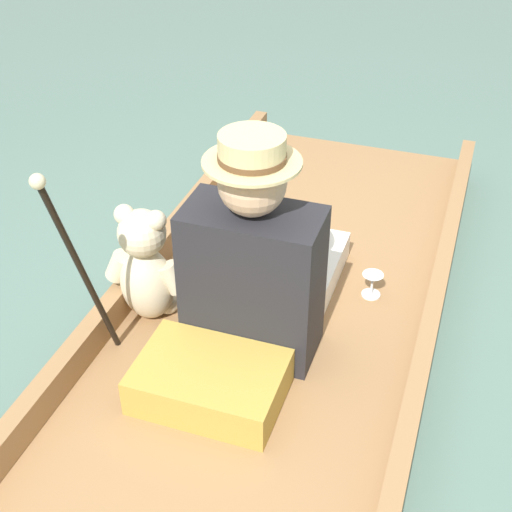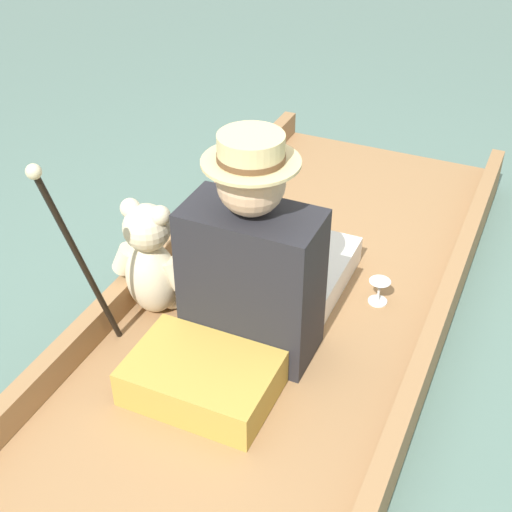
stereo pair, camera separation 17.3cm
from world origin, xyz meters
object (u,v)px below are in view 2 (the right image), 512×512
at_px(teddy_bear, 151,261).
at_px(wine_glass, 379,287).
at_px(seated_person, 263,264).
at_px(walking_cane, 74,248).

xyz_separation_m(teddy_bear, wine_glass, (0.74, 0.37, -0.14)).
distance_m(seated_person, wine_glass, 0.50).
bearing_deg(wine_glass, teddy_bear, -153.32).
relative_size(teddy_bear, wine_glass, 4.73).
bearing_deg(seated_person, wine_glass, 30.44).
distance_m(seated_person, walking_cane, 0.63).
bearing_deg(seated_person, walking_cane, -149.86).
bearing_deg(teddy_bear, walking_cane, -96.74).
distance_m(seated_person, teddy_bear, 0.41).
height_order(seated_person, teddy_bear, seated_person).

